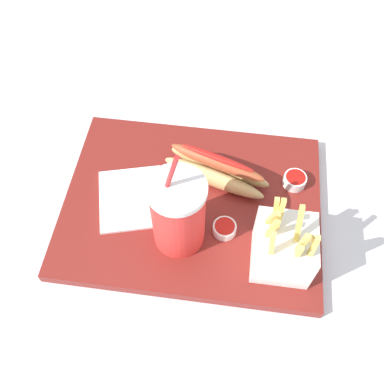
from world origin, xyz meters
The scene contains 8 objects.
ground_plane centered at (0.00, 0.00, -0.01)m, with size 2.40×2.40×0.02m, color silver.
food_tray centered at (0.00, 0.00, 0.01)m, with size 0.44×0.34×0.02m, color maroon.
soda_cup centered at (0.01, 0.07, 0.09)m, with size 0.09×0.09×0.21m.
fries_basket centered at (-0.15, 0.09, 0.07)m, with size 0.09×0.09×0.15m.
hot_dog_1 centered at (-0.04, -0.05, 0.05)m, with size 0.19×0.11×0.06m.
ketchup_cup_1 centered at (-0.17, -0.06, 0.03)m, with size 0.04×0.04×0.02m.
ketchup_cup_2 centered at (-0.06, 0.05, 0.03)m, with size 0.04×0.04×0.02m.
napkin_stack centered at (0.10, 0.01, 0.02)m, with size 0.11×0.12×0.01m, color white.
Camera 1 is at (-0.05, 0.39, 0.65)m, focal length 40.45 mm.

